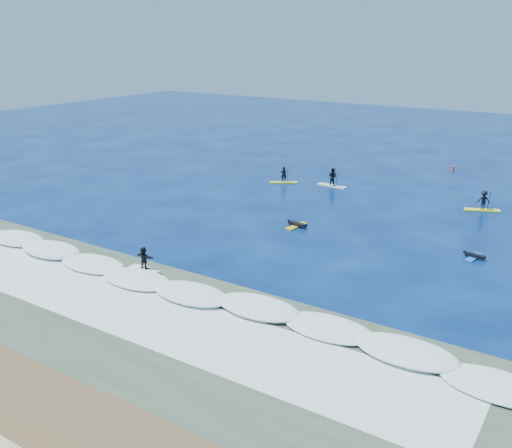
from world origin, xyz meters
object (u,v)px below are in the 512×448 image
Objects in this scene: sup_paddler_left at (284,177)px; wave_surfer at (144,259)px; sup_paddler_right at (483,202)px; prone_paddler_near at (297,225)px; sup_paddler_center at (332,179)px; prone_paddler_far at (474,256)px; marker_buoy at (453,168)px.

wave_surfer is (3.96, -23.49, 0.26)m from sup_paddler_left.
sup_paddler_right is 28.40m from wave_surfer.
sup_paddler_right is 16.09m from prone_paddler_near.
sup_paddler_left is at bearing -157.65° from sup_paddler_center.
sup_paddler_left is at bearing 160.32° from sup_paddler_right.
wave_surfer is (-16.29, -13.30, 0.71)m from prone_paddler_far.
wave_surfer reaches higher than prone_paddler_near.
wave_surfer is at bearing 171.57° from prone_paddler_near.
sup_paddler_right is 14.70m from marker_buoy.
wave_surfer is at bearing -143.21° from sup_paddler_right.
sup_paddler_center is (4.52, 1.42, 0.18)m from sup_paddler_left.
sup_paddler_right is (18.33, 1.01, 0.18)m from sup_paddler_left.
wave_surfer reaches higher than marker_buoy.
marker_buoy reaches higher than prone_paddler_far.
prone_paddler_near is 13.11m from wave_surfer.
sup_paddler_center is 1.38× the size of prone_paddler_near.
sup_paddler_left is 19.07m from marker_buoy.
prone_paddler_far is at bearing -31.51° from sup_paddler_center.
prone_paddler_far is at bearing -72.39° from marker_buoy.
wave_surfer is at bearing 138.16° from prone_paddler_far.
sup_paddler_left is 22.68m from prone_paddler_far.
marker_buoy reaches higher than prone_paddler_near.
prone_paddler_far is at bearing 38.23° from wave_surfer.
sup_paddler_center reaches higher than marker_buoy.
sup_paddler_left is at bearing -130.67° from marker_buoy.
sup_paddler_right reaches higher than prone_paddler_far.
sup_paddler_center is 12.69m from prone_paddler_near.
sup_paddler_center reaches higher than prone_paddler_far.
prone_paddler_far is (15.73, -11.62, -0.64)m from sup_paddler_center.
sup_paddler_right reaches higher than wave_surfer.
sup_paddler_right is at bearing 18.69° from prone_paddler_far.
sup_paddler_left is 23.83m from wave_surfer.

